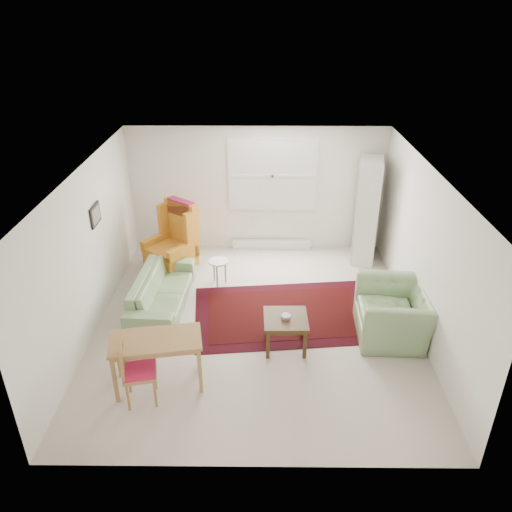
{
  "coord_description": "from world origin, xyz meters",
  "views": [
    {
      "loc": [
        0.06,
        -6.57,
        4.63
      ],
      "look_at": [
        0.0,
        0.3,
        1.05
      ],
      "focal_mm": 35.0,
      "sensor_mm": 36.0,
      "label": 1
    }
  ],
  "objects_px": {
    "sofa": "(161,285)",
    "wingback_chair": "(169,239)",
    "armchair": "(395,308)",
    "cabinet": "(367,211)",
    "coffee_table": "(285,332)",
    "desk": "(158,362)",
    "desk_chair": "(140,371)",
    "stool": "(219,272)"
  },
  "relations": [
    {
      "from": "wingback_chair",
      "to": "coffee_table",
      "type": "bearing_deg",
      "value": -10.77
    },
    {
      "from": "coffee_table",
      "to": "cabinet",
      "type": "distance_m",
      "value": 3.39
    },
    {
      "from": "stool",
      "to": "desk",
      "type": "xyz_separation_m",
      "value": [
        -0.6,
        -2.66,
        0.14
      ]
    },
    {
      "from": "coffee_table",
      "to": "desk",
      "type": "xyz_separation_m",
      "value": [
        -1.71,
        -0.82,
        0.11
      ]
    },
    {
      "from": "armchair",
      "to": "desk_chair",
      "type": "bearing_deg",
      "value": -64.71
    },
    {
      "from": "sofa",
      "to": "stool",
      "type": "relative_size",
      "value": 4.25
    },
    {
      "from": "cabinet",
      "to": "desk_chair",
      "type": "distance_m",
      "value": 5.35
    },
    {
      "from": "coffee_table",
      "to": "desk_chair",
      "type": "relative_size",
      "value": 0.67
    },
    {
      "from": "coffee_table",
      "to": "desk",
      "type": "distance_m",
      "value": 1.9
    },
    {
      "from": "coffee_table",
      "to": "desk",
      "type": "height_order",
      "value": "desk"
    },
    {
      "from": "sofa",
      "to": "desk",
      "type": "relative_size",
      "value": 1.7
    },
    {
      "from": "sofa",
      "to": "cabinet",
      "type": "bearing_deg",
      "value": -61.09
    },
    {
      "from": "coffee_table",
      "to": "desk_chair",
      "type": "distance_m",
      "value": 2.2
    },
    {
      "from": "armchair",
      "to": "stool",
      "type": "xyz_separation_m",
      "value": [
        -2.78,
        1.52,
        -0.24
      ]
    },
    {
      "from": "sofa",
      "to": "wingback_chair",
      "type": "xyz_separation_m",
      "value": [
        -0.03,
        1.19,
        0.27
      ]
    },
    {
      "from": "sofa",
      "to": "cabinet",
      "type": "relative_size",
      "value": 0.99
    },
    {
      "from": "desk_chair",
      "to": "cabinet",
      "type": "bearing_deg",
      "value": -53.06
    },
    {
      "from": "sofa",
      "to": "stool",
      "type": "height_order",
      "value": "sofa"
    },
    {
      "from": "armchair",
      "to": "desk_chair",
      "type": "distance_m",
      "value": 3.82
    },
    {
      "from": "desk",
      "to": "desk_chair",
      "type": "relative_size",
      "value": 1.24
    },
    {
      "from": "sofa",
      "to": "wingback_chair",
      "type": "distance_m",
      "value": 1.22
    },
    {
      "from": "coffee_table",
      "to": "desk_chair",
      "type": "xyz_separation_m",
      "value": [
        -1.88,
        -1.12,
        0.21
      ]
    },
    {
      "from": "desk",
      "to": "desk_chair",
      "type": "bearing_deg",
      "value": -120.2
    },
    {
      "from": "sofa",
      "to": "desk_chair",
      "type": "bearing_deg",
      "value": -173.43
    },
    {
      "from": "wingback_chair",
      "to": "desk",
      "type": "relative_size",
      "value": 1.15
    },
    {
      "from": "sofa",
      "to": "desk",
      "type": "distance_m",
      "value": 1.94
    },
    {
      "from": "wingback_chair",
      "to": "desk_chair",
      "type": "relative_size",
      "value": 1.42
    },
    {
      "from": "stool",
      "to": "desk_chair",
      "type": "bearing_deg",
      "value": -104.54
    },
    {
      "from": "stool",
      "to": "desk",
      "type": "bearing_deg",
      "value": -102.63
    },
    {
      "from": "armchair",
      "to": "cabinet",
      "type": "distance_m",
      "value": 2.6
    },
    {
      "from": "armchair",
      "to": "cabinet",
      "type": "xyz_separation_m",
      "value": [
        0.0,
        2.54,
        0.52
      ]
    },
    {
      "from": "wingback_chair",
      "to": "stool",
      "type": "height_order",
      "value": "wingback_chair"
    },
    {
      "from": "sofa",
      "to": "armchair",
      "type": "relative_size",
      "value": 1.62
    },
    {
      "from": "armchair",
      "to": "cabinet",
      "type": "height_order",
      "value": "cabinet"
    },
    {
      "from": "armchair",
      "to": "coffee_table",
      "type": "distance_m",
      "value": 1.71
    },
    {
      "from": "stool",
      "to": "desk",
      "type": "height_order",
      "value": "desk"
    },
    {
      "from": "desk_chair",
      "to": "coffee_table",
      "type": "bearing_deg",
      "value": -70.69
    },
    {
      "from": "sofa",
      "to": "coffee_table",
      "type": "bearing_deg",
      "value": -115.26
    },
    {
      "from": "coffee_table",
      "to": "desk_chair",
      "type": "height_order",
      "value": "desk_chair"
    },
    {
      "from": "sofa",
      "to": "wingback_chair",
      "type": "relative_size",
      "value": 1.48
    },
    {
      "from": "cabinet",
      "to": "desk",
      "type": "xyz_separation_m",
      "value": [
        -3.37,
        -3.68,
        -0.63
      ]
    },
    {
      "from": "sofa",
      "to": "coffee_table",
      "type": "distance_m",
      "value": 2.29
    }
  ]
}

